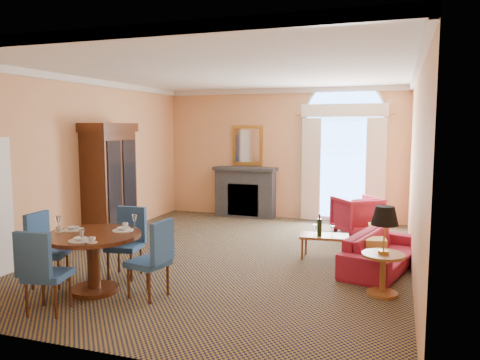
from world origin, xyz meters
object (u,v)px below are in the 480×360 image
(dining_table, at_px, (93,250))
(coffee_table, at_px, (324,236))
(armoire, at_px, (109,184))
(sofa, at_px, (382,251))
(side_table, at_px, (384,239))
(armchair, at_px, (357,215))

(dining_table, distance_m, coffee_table, 3.82)
(armoire, relative_size, dining_table, 1.79)
(armoire, relative_size, sofa, 1.18)
(sofa, bearing_deg, side_table, -162.33)
(sofa, height_order, armchair, armchair)
(sofa, relative_size, coffee_table, 2.26)
(sofa, bearing_deg, armchair, 29.17)
(armoire, distance_m, sofa, 5.34)
(armchair, distance_m, coffee_table, 2.21)
(dining_table, xyz_separation_m, armchair, (3.12, 4.82, -0.20))
(armoire, bearing_deg, dining_table, -59.84)
(dining_table, distance_m, sofa, 4.43)
(armoire, distance_m, coffee_table, 4.35)
(coffee_table, bearing_deg, armoire, 172.61)
(dining_table, height_order, coffee_table, dining_table)
(dining_table, height_order, armchair, dining_table)
(sofa, distance_m, armchair, 2.52)
(sofa, distance_m, coffee_table, 1.02)
(armchair, bearing_deg, side_table, 63.63)
(armoire, height_order, coffee_table, armoire)
(coffee_table, bearing_deg, side_table, -62.32)
(dining_table, bearing_deg, side_table, 17.25)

